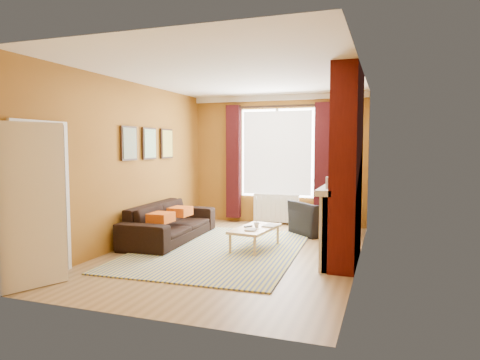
# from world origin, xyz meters

# --- Properties ---
(ground) EXTENTS (5.50, 5.50, 0.00)m
(ground) POSITION_xyz_m (0.00, 0.00, 0.00)
(ground) COLOR olive
(ground) RESTS_ON ground
(room_walls) EXTENTS (3.82, 5.54, 2.83)m
(room_walls) POSITION_xyz_m (0.64, 0.27, 1.39)
(room_walls) COLOR #8D5B1B
(room_walls) RESTS_ON ground
(striped_rug) EXTENTS (2.71, 3.65, 0.02)m
(striped_rug) POSITION_xyz_m (-0.31, 0.05, 0.01)
(striped_rug) COLOR #354F93
(striped_rug) RESTS_ON ground
(sofa) EXTENTS (0.98, 2.31, 0.67)m
(sofa) POSITION_xyz_m (-1.42, 0.49, 0.33)
(sofa) COLOR black
(sofa) RESTS_ON ground
(armchair) EXTENTS (1.31, 1.32, 0.65)m
(armchair) POSITION_xyz_m (1.08, 1.90, 0.32)
(armchair) COLOR black
(armchair) RESTS_ON ground
(coffee_table) EXTENTS (0.67, 1.13, 0.36)m
(coffee_table) POSITION_xyz_m (0.23, 0.36, 0.32)
(coffee_table) COLOR #D5B27B
(coffee_table) RESTS_ON ground
(wicker_stool) EXTENTS (0.41, 0.41, 0.40)m
(wicker_stool) POSITION_xyz_m (0.72, 2.40, 0.20)
(wicker_stool) COLOR #996B42
(wicker_stool) RESTS_ON ground
(floor_lamp) EXTENTS (0.27, 0.27, 1.49)m
(floor_lamp) POSITION_xyz_m (1.55, 2.24, 1.18)
(floor_lamp) COLOR black
(floor_lamp) RESTS_ON ground
(book_a) EXTENTS (0.19, 0.24, 0.02)m
(book_a) POSITION_xyz_m (0.14, 0.11, 0.37)
(book_a) COLOR #999999
(book_a) RESTS_ON coffee_table
(book_b) EXTENTS (0.29, 0.35, 0.02)m
(book_b) POSITION_xyz_m (0.34, 0.58, 0.37)
(book_b) COLOR #999999
(book_b) RESTS_ON coffee_table
(mug) EXTENTS (0.11, 0.11, 0.09)m
(mug) POSITION_xyz_m (0.25, 0.36, 0.40)
(mug) COLOR #999999
(mug) RESTS_ON coffee_table
(tv_remote) EXTENTS (0.12, 0.15, 0.02)m
(tv_remote) POSITION_xyz_m (0.10, 0.37, 0.37)
(tv_remote) COLOR #272729
(tv_remote) RESTS_ON coffee_table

